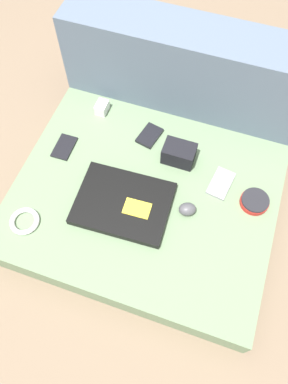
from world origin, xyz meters
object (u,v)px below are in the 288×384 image
at_px(phone_small, 64,147).
at_px(charger_brick, 102,107).
at_px(speaker_puck, 255,201).
at_px(phone_silver, 150,136).
at_px(computer_mouse, 187,209).
at_px(phone_black, 221,183).
at_px(camera_pouch, 179,153).
at_px(laptop, 123,203).

distance_m(phone_small, charger_brick, 0.22).
relative_size(speaker_puck, phone_silver, 0.87).
xyz_separation_m(computer_mouse, phone_small, (-0.51, 0.11, -0.02)).
height_order(computer_mouse, phone_black, computer_mouse).
relative_size(computer_mouse, phone_black, 0.57).
relative_size(phone_black, charger_brick, 2.21).
height_order(phone_black, camera_pouch, camera_pouch).
bearing_deg(charger_brick, speaker_puck, -17.89).
xyz_separation_m(speaker_puck, charger_brick, (-0.65, 0.21, 0.01)).
xyz_separation_m(speaker_puck, phone_small, (-0.72, -0.00, -0.01)).
relative_size(laptop, computer_mouse, 4.51).
bearing_deg(camera_pouch, charger_brick, 160.97).
distance_m(laptop, phone_black, 0.35).
relative_size(speaker_puck, phone_small, 0.91).
bearing_deg(phone_small, camera_pouch, 11.19).
bearing_deg(charger_brick, computer_mouse, -35.79).
relative_size(computer_mouse, camera_pouch, 0.64).
distance_m(computer_mouse, camera_pouch, 0.22).
relative_size(speaker_puck, camera_pouch, 0.86).
distance_m(laptop, phone_small, 0.33).
relative_size(phone_small, charger_brick, 1.86).
bearing_deg(computer_mouse, phone_black, 35.86).
distance_m(phone_silver, charger_brick, 0.23).
bearing_deg(laptop, charger_brick, 119.10).
bearing_deg(phone_small, phone_black, 2.67).
relative_size(computer_mouse, speaker_puck, 0.74).
xyz_separation_m(phone_silver, phone_black, (0.31, -0.12, -0.00)).
bearing_deg(laptop, phone_small, 149.77).
distance_m(laptop, phone_silver, 0.31).
height_order(laptop, camera_pouch, camera_pouch).
bearing_deg(laptop, phone_black, 30.01).
height_order(speaker_puck, camera_pouch, camera_pouch).
bearing_deg(speaker_puck, camera_pouch, 163.47).
height_order(phone_silver, charger_brick, charger_brick).
bearing_deg(phone_black, laptop, -138.56).
bearing_deg(speaker_puck, computer_mouse, -152.96).
distance_m(computer_mouse, speaker_puck, 0.24).
bearing_deg(speaker_puck, phone_small, -179.89).
height_order(speaker_puck, phone_small, speaker_puck).
bearing_deg(phone_black, charger_brick, 170.43).
bearing_deg(phone_small, speaker_puck, -0.88).
distance_m(computer_mouse, charger_brick, 0.54).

